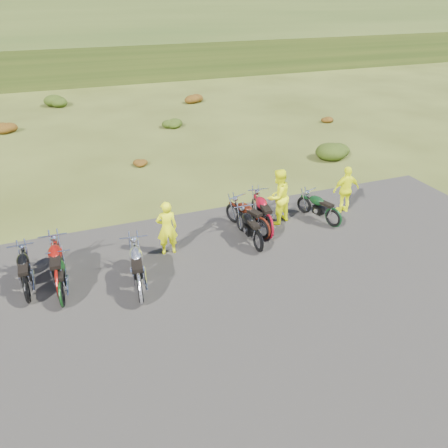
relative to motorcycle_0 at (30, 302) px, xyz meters
name	(u,v)px	position (x,y,z in m)	size (l,w,h in m)	color
ground	(219,278)	(4.85, -0.73, 0.00)	(300.00, 300.00, 0.00)	#373F15
gravel_pad	(248,324)	(4.85, -2.73, 0.00)	(20.00, 12.00, 0.04)	black
hill_slope	(77,51)	(4.85, 49.27, 0.00)	(300.00, 46.00, 3.00)	#293B13
hill_plateau	(56,20)	(4.85, 109.27, 0.00)	(300.00, 90.00, 9.17)	#293B13
shrub_2	(4,127)	(-1.35, 15.87, 0.38)	(1.30, 1.30, 0.77)	maroon
shrub_3	(57,99)	(1.55, 21.17, 0.46)	(1.56, 1.56, 0.92)	#1E360D
shrub_4	(139,161)	(4.45, 8.47, 0.23)	(0.77, 0.77, 0.45)	maroon
shrub_5	(171,122)	(7.35, 13.77, 0.31)	(1.03, 1.03, 0.61)	#1E360D
shrub_6	(193,97)	(10.25, 19.07, 0.38)	(1.30, 1.30, 0.77)	maroon
shrub_7	(334,148)	(13.15, 6.37, 0.46)	(1.56, 1.56, 0.92)	#1E360D
shrub_8	(325,118)	(16.05, 11.67, 0.23)	(0.77, 0.77, 0.45)	maroon
motorcycle_0	(30,302)	(0.00, 0.00, 0.00)	(2.03, 0.68, 1.06)	black
motorcycle_1	(62,299)	(0.76, -0.14, 0.00)	(2.28, 0.76, 1.20)	maroon
motorcycle_2	(64,306)	(0.80, -0.47, 0.00)	(1.87, 0.62, 0.98)	black
motorcycle_3	(141,302)	(2.64, -1.02, 0.00)	(2.29, 0.76, 1.20)	silver
motorcycle_4	(262,239)	(6.82, 0.73, 0.00)	(2.09, 0.70, 1.10)	#41150A
motorcycle_5	(258,252)	(6.40, 0.11, 0.00)	(1.97, 0.66, 1.03)	black
motorcycle_6	(269,238)	(7.06, 0.73, 0.00)	(2.22, 0.74, 1.16)	maroon
motorcycle_7	(332,227)	(9.35, 0.61, 0.00)	(1.89, 0.63, 0.99)	black
person_middle	(167,229)	(3.87, 0.98, 0.84)	(0.61, 0.40, 1.68)	#EBF50C
person_right_a	(278,197)	(7.76, 1.56, 0.94)	(0.91, 0.71, 1.88)	#EBF50C
person_right_b	(346,190)	(10.33, 1.45, 0.83)	(0.98, 0.41, 1.67)	#EBF50C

